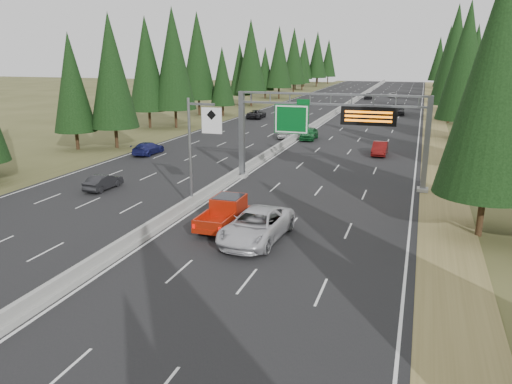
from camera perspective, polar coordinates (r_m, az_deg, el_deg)
road at (r=89.12m, az=8.15°, el=8.26°), size 32.00×260.00×0.08m
shoulder_right at (r=87.77m, az=19.75°, el=7.39°), size 3.60×260.00×0.06m
shoulder_left at (r=93.88m, az=-2.72°, el=8.75°), size 3.60×260.00×0.06m
median_barrier at (r=89.07m, az=8.16°, el=8.49°), size 0.70×260.00×0.85m
sign_gantry at (r=42.85m, az=9.23°, el=7.56°), size 16.75×0.98×7.80m
hov_sign_pole at (r=35.92m, az=-6.75°, el=5.26°), size 2.80×0.50×8.00m
tree_row_right at (r=73.01m, az=24.07°, el=12.95°), size 11.48×236.81×18.95m
tree_row_left at (r=91.81m, az=-5.76°, el=14.43°), size 11.37×239.56×18.65m
silver_minivan at (r=30.29m, az=0.04°, el=-3.85°), size 3.53×6.86×1.85m
red_pickup at (r=33.06m, az=-3.41°, el=-2.04°), size 2.01×5.64×1.84m
car_ahead_green at (r=66.78m, az=6.08°, el=6.66°), size 1.95×4.73×1.60m
car_ahead_dkred at (r=57.77m, az=13.97°, el=4.85°), size 1.57×4.48×1.48m
car_ahead_dkgrey at (r=97.92m, az=15.93°, el=8.97°), size 2.62×5.77×1.64m
car_ahead_white at (r=137.26m, az=15.40°, el=10.65°), size 2.59×4.88×1.31m
car_ahead_far at (r=130.95m, az=12.72°, el=10.66°), size 1.89×4.51×1.52m
car_onc_near at (r=43.61m, az=-17.05°, el=1.11°), size 1.47×3.92×1.28m
car_onc_blue at (r=57.79m, az=-12.22°, el=4.92°), size 1.99×4.83×1.40m
car_onc_white at (r=67.87m, az=3.52°, el=6.87°), size 2.37×4.95×1.63m
car_onc_far at (r=88.89m, az=0.06°, el=8.90°), size 2.74×5.51×1.50m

